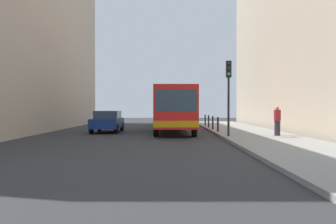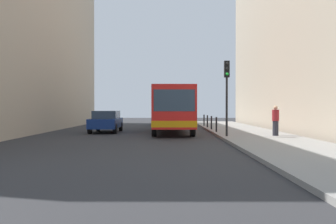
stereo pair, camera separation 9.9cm
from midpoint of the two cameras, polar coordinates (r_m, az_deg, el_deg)
ground_plane at (r=22.64m, az=-0.67°, el=-3.64°), size 80.00×80.00×0.00m
sidewalk at (r=23.20m, az=12.81°, el=-3.37°), size 4.40×40.00×0.15m
building_left at (r=29.77m, az=-23.91°, el=13.03°), size 7.00×32.00×16.21m
building_right at (r=29.66m, az=23.01°, el=14.13°), size 7.00×32.00×17.27m
bus at (r=26.11m, az=0.75°, el=0.72°), size 2.69×11.06×3.00m
car_beside_bus at (r=26.34m, az=-9.15°, el=-1.34°), size 1.87×4.40×1.48m
car_behind_bus at (r=35.50m, az=-0.35°, el=-0.81°), size 1.90×4.42×1.48m
traffic_light at (r=20.79m, az=9.12°, el=4.25°), size 0.28×0.33×4.10m
bollard_near at (r=24.32m, az=7.54°, el=-1.88°), size 0.11×0.11×0.95m
bollard_mid at (r=27.05m, az=6.78°, el=-1.62°), size 0.11×0.11×0.95m
bollard_far at (r=29.78m, az=6.17°, el=-1.41°), size 0.11×0.11×0.95m
bollard_farthest at (r=32.52m, az=5.65°, el=-1.23°), size 0.11×0.11×0.95m
pedestrian_near_signal at (r=21.64m, az=16.18°, el=-1.27°), size 0.38×0.38×1.67m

